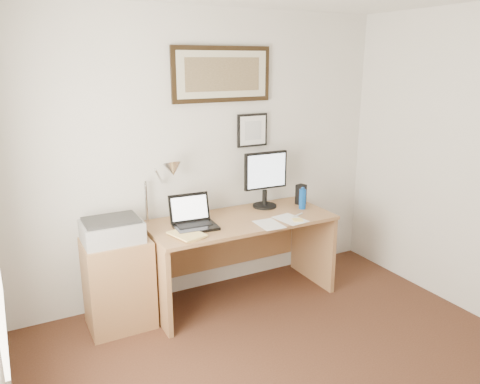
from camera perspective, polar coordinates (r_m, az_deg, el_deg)
wall_back at (r=4.16m, az=-4.12°, el=4.42°), size 3.50×0.02×2.50m
side_cabinet at (r=3.89m, az=-14.58°, el=-10.75°), size 0.50×0.40×0.73m
water_bottle at (r=4.32m, az=7.63°, el=-0.86°), size 0.06×0.06×0.18m
bottle_cap at (r=4.29m, az=7.68°, el=0.43°), size 0.03×0.03×0.02m
speaker at (r=4.45m, az=7.44°, el=-0.29°), size 0.10×0.09×0.19m
paper_sheet_a at (r=3.90m, az=3.56°, el=-3.95°), size 0.20×0.28×0.00m
paper_sheet_b at (r=4.04m, az=6.14°, el=-3.32°), size 0.23×0.31×0.00m
sticky_pad at (r=4.01m, az=7.04°, el=-3.39°), size 0.11×0.11×0.01m
marker_pen at (r=4.13m, az=7.01°, el=-2.83°), size 0.14×0.06×0.02m
book at (r=3.61m, az=-7.77°, el=-5.57°), size 0.27×0.32×0.02m
desk at (r=4.19m, az=-0.44°, el=-5.97°), size 1.60×0.70×0.75m
laptop at (r=3.84m, az=-5.69°, el=-3.43°), size 0.36×0.32×0.26m
lcd_monitor at (r=4.28m, az=3.13°, el=1.87°), size 0.42×0.22×0.52m
printer at (r=3.70m, az=-15.35°, el=-4.51°), size 0.44×0.34×0.18m
desk_lamp at (r=3.86m, az=-8.51°, el=2.43°), size 0.29×0.27×0.53m
picture_large at (r=4.12m, az=-2.18°, el=14.14°), size 0.92×0.04×0.47m
picture_small at (r=4.30m, az=1.51°, el=7.53°), size 0.30×0.03×0.30m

